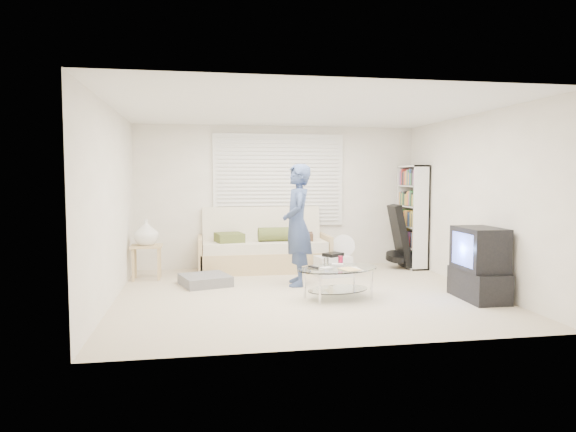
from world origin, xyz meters
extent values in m
plane|color=#C3B298|center=(0.00, 0.00, 0.00)|extent=(5.00, 5.00, 0.00)
cube|color=silver|center=(0.00, 2.25, 1.25)|extent=(5.00, 0.02, 2.50)
cube|color=silver|center=(0.00, -2.25, 1.25)|extent=(5.00, 0.02, 2.50)
cube|color=silver|center=(-2.50, 0.00, 1.25)|extent=(0.02, 4.50, 2.50)
cube|color=silver|center=(2.50, 0.00, 1.25)|extent=(0.02, 4.50, 2.50)
cube|color=white|center=(0.00, 0.00, 2.50)|extent=(5.00, 4.50, 0.02)
cube|color=white|center=(0.00, 2.22, 1.55)|extent=(2.32, 0.06, 1.62)
cube|color=black|center=(0.00, 2.21, 1.55)|extent=(2.20, 0.01, 1.50)
cube|color=silver|center=(0.00, 2.18, 1.55)|extent=(2.16, 0.04, 1.50)
cube|color=silver|center=(0.00, 2.20, 1.55)|extent=(2.32, 0.08, 1.62)
cube|color=tan|center=(-0.32, 1.83, 0.17)|extent=(2.15, 0.86, 0.34)
cube|color=beige|center=(-0.32, 1.81, 0.43)|extent=(2.07, 0.80, 0.17)
cube|color=beige|center=(-0.32, 2.17, 0.75)|extent=(2.07, 0.24, 0.66)
cube|color=tan|center=(-1.39, 1.83, 0.30)|extent=(0.06, 0.86, 0.60)
cube|color=tan|center=(0.76, 1.83, 0.30)|extent=(0.06, 0.86, 0.60)
cube|color=brown|center=(-0.91, 1.78, 0.59)|extent=(0.51, 0.51, 0.15)
cylinder|color=brown|center=(-0.15, 1.75, 0.64)|extent=(0.54, 0.24, 0.24)
cube|color=#3F2C1F|center=(0.33, 1.81, 0.58)|extent=(0.45, 0.45, 0.13)
cube|color=slate|center=(-1.32, 0.82, 0.07)|extent=(0.83, 0.83, 0.15)
cube|color=tan|center=(-2.22, 1.42, 0.52)|extent=(0.48, 0.38, 0.04)
cube|color=tan|center=(-2.41, 1.28, 0.26)|extent=(0.04, 0.04, 0.51)
cube|color=tan|center=(-2.03, 1.28, 0.26)|extent=(0.04, 0.04, 0.51)
cube|color=tan|center=(-2.41, 1.56, 0.26)|extent=(0.04, 0.04, 0.51)
cube|color=tan|center=(-2.03, 1.56, 0.26)|extent=(0.04, 0.04, 0.51)
imported|color=white|center=(-2.22, 1.42, 0.74)|extent=(0.38, 0.38, 0.40)
cube|color=white|center=(2.33, 1.76, 0.90)|extent=(0.29, 0.76, 1.81)
cube|color=black|center=(2.06, 1.65, 0.58)|extent=(0.36, 0.40, 1.10)
cylinder|color=black|center=(2.01, 1.65, 0.21)|extent=(0.40, 0.41, 0.19)
cylinder|color=white|center=(1.00, 1.56, 0.01)|extent=(0.26, 0.26, 0.03)
cylinder|color=white|center=(1.00, 1.56, 0.18)|extent=(0.04, 0.04, 0.32)
cylinder|color=white|center=(1.00, 1.56, 0.44)|extent=(0.39, 0.19, 0.38)
cylinder|color=white|center=(1.00, 1.56, 0.44)|extent=(0.11, 0.08, 0.10)
cube|color=white|center=(0.73, 1.19, 0.16)|extent=(0.59, 0.46, 0.32)
cube|color=black|center=(0.73, 1.19, 0.35)|extent=(0.37, 0.35, 0.05)
cube|color=black|center=(2.20, -0.69, 0.19)|extent=(0.48, 0.88, 0.39)
cube|color=black|center=(2.20, -0.69, 0.67)|extent=(0.50, 0.74, 0.56)
cube|color=#596DD9|center=(1.97, -0.69, 0.67)|extent=(0.03, 0.56, 0.43)
ellipsoid|color=silver|center=(0.39, -0.34, 0.40)|extent=(1.24, 0.95, 0.02)
ellipsoid|color=silver|center=(0.39, -0.34, 0.12)|extent=(0.95, 0.72, 0.01)
cylinder|color=silver|center=(0.07, -0.64, 0.19)|extent=(0.03, 0.03, 0.38)
cylinder|color=silver|center=(0.82, -0.46, 0.19)|extent=(0.03, 0.03, 0.38)
cylinder|color=silver|center=(-0.03, -0.22, 0.19)|extent=(0.03, 0.03, 0.38)
cylinder|color=silver|center=(0.71, -0.03, 0.19)|extent=(0.03, 0.03, 0.38)
cube|color=white|center=(0.20, -0.47, 0.43)|extent=(0.18, 0.16, 0.04)
cube|color=white|center=(0.42, -0.23, 0.43)|extent=(0.17, 0.14, 0.04)
cylinder|color=silver|center=(0.27, -0.18, 0.47)|extent=(0.06, 0.06, 0.11)
cylinder|color=#C21944|center=(0.49, -0.11, 0.47)|extent=(0.07, 0.07, 0.12)
cube|color=black|center=(0.07, -0.29, 0.42)|extent=(0.11, 0.18, 0.02)
cube|color=white|center=(0.53, -0.49, 0.41)|extent=(0.23, 0.31, 0.01)
cube|color=tan|center=(0.49, -0.52, 0.42)|extent=(0.28, 0.32, 0.01)
imported|color=navy|center=(0.02, 0.60, 0.90)|extent=(0.50, 0.70, 1.79)
camera|label=1|loc=(-1.40, -6.80, 1.60)|focal=32.00mm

